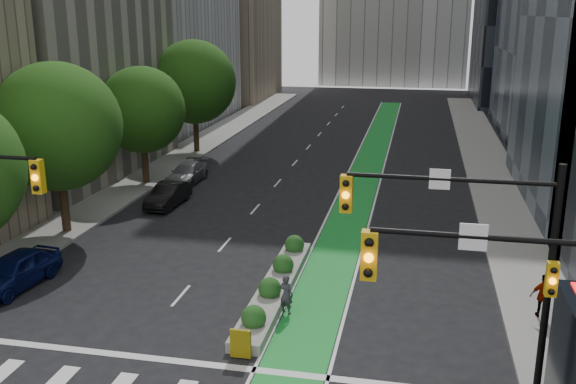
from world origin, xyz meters
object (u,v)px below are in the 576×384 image
at_px(parked_car_left_far, 187,173).
at_px(pedestrian_far, 544,296).
at_px(parked_car_left_mid, 168,195).
at_px(median_planter, 276,284).
at_px(cyclist, 286,295).
at_px(parked_car_left_near, 15,270).

bearing_deg(parked_car_left_far, pedestrian_far, -38.58).
relative_size(parked_car_left_mid, pedestrian_far, 2.42).
height_order(median_planter, cyclist, cyclist).
xyz_separation_m(median_planter, pedestrian_far, (10.21, -0.35, 0.61)).
xyz_separation_m(parked_car_left_near, parked_car_left_mid, (1.82, 12.20, -0.08)).
bearing_deg(cyclist, parked_car_left_far, -36.78).
height_order(parked_car_left_far, pedestrian_far, pedestrian_far).
relative_size(cyclist, pedestrian_far, 0.93).
bearing_deg(parked_car_left_near, parked_car_left_far, 92.73).
bearing_deg(median_planter, parked_car_left_mid, 129.99).
distance_m(median_planter, pedestrian_far, 10.23).
xyz_separation_m(parked_car_left_mid, parked_car_left_far, (-0.76, 5.23, -0.01)).
xyz_separation_m(parked_car_left_near, parked_car_left_far, (1.06, 17.43, -0.10)).
bearing_deg(parked_car_left_far, cyclist, -58.64).
bearing_deg(median_planter, parked_car_left_near, -171.43).
relative_size(parked_car_left_near, parked_car_left_mid, 1.08).
distance_m(parked_car_left_near, parked_car_left_mid, 12.33).
relative_size(median_planter, parked_car_left_far, 2.28).
height_order(median_planter, parked_car_left_mid, parked_car_left_mid).
height_order(cyclist, parked_car_left_far, cyclist).
height_order(cyclist, parked_car_left_near, cyclist).
bearing_deg(parked_car_left_mid, parked_car_left_far, 100.52).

